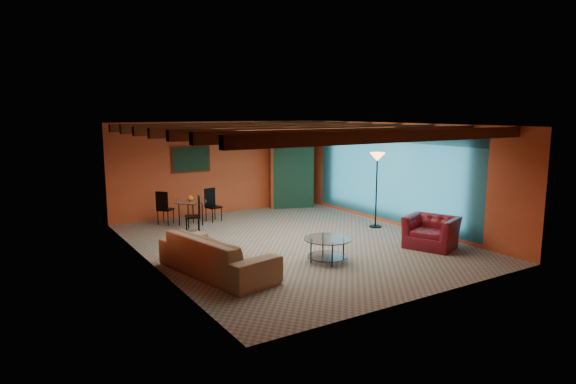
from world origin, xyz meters
TOP-DOWN VIEW (x-y plane):
  - room at (0.00, 0.11)m, footprint 6.52×8.01m
  - sofa at (-2.37, -1.12)m, footprint 1.51×2.68m
  - armchair at (2.39, -1.98)m, footprint 1.27×1.35m
  - coffee_table at (-0.19, -1.60)m, footprint 1.27×1.27m
  - dining_table at (-1.38, 2.84)m, footprint 2.10×2.10m
  - armoire at (2.20, 3.70)m, footprint 1.36×0.98m
  - floor_lamp at (2.65, 0.13)m, footprint 0.47×0.47m
  - ceiling_fan at (0.00, 0.00)m, footprint 1.50×1.50m
  - painting at (-0.90, 3.96)m, footprint 1.05×0.03m
  - potted_plant at (2.20, 3.70)m, footprint 0.50×0.45m
  - vase at (-1.38, 2.84)m, footprint 0.22×0.22m

SIDE VIEW (x-z plane):
  - coffee_table at x=-0.19m, z-range 0.00..0.49m
  - armchair at x=2.39m, z-range 0.00..0.70m
  - sofa at x=-2.37m, z-range 0.00..0.74m
  - dining_table at x=-1.38m, z-range 0.00..0.92m
  - floor_lamp at x=2.65m, z-range 0.00..1.96m
  - vase at x=-1.38m, z-range 0.92..1.10m
  - armoire at x=2.20m, z-range 0.00..2.16m
  - painting at x=-0.90m, z-range 1.32..1.97m
  - ceiling_fan at x=0.00m, z-range 2.14..2.58m
  - room at x=0.00m, z-range 1.01..3.72m
  - potted_plant at x=2.20m, z-range 2.16..2.65m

